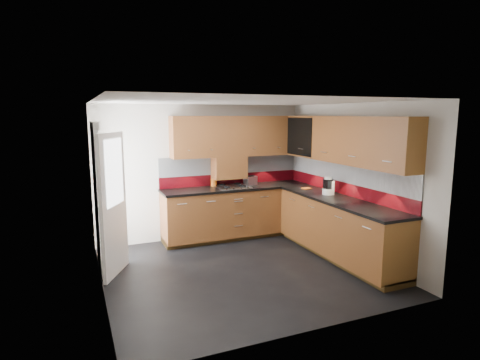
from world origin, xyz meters
name	(u,v)px	position (x,y,z in m)	size (l,w,h in m)	color
room	(242,167)	(0.00, 0.00, 1.50)	(4.00, 3.80, 2.64)	black
base_cabinets	(283,221)	(1.07, 0.72, 0.44)	(2.70, 3.20, 0.95)	#5D3614
countertop	(283,194)	(1.05, 0.70, 0.92)	(2.72, 3.22, 0.04)	black
backsplash	(288,174)	(1.28, 0.93, 1.21)	(2.70, 3.20, 0.54)	maroon
upper_cabinets	(291,138)	(1.23, 0.78, 1.84)	(2.50, 3.20, 0.72)	#5D3614
extractor_hood	(229,167)	(0.45, 1.64, 1.28)	(0.60, 0.33, 0.40)	#5D3614
glass_cabinet	(306,135)	(1.71, 1.07, 1.87)	(0.32, 0.80, 0.66)	black
back_door	(104,200)	(-1.78, 0.75, 1.03)	(0.42, 1.19, 2.04)	white
gas_hob	(232,186)	(0.45, 1.47, 0.95)	(0.58, 0.51, 0.05)	silver
utensil_pot	(214,181)	(0.18, 1.70, 1.03)	(0.11, 0.11, 0.40)	#CE5D13
toaster	(250,181)	(0.85, 1.57, 1.02)	(0.26, 0.20, 0.17)	silver
food_processor	(328,186)	(1.64, 0.26, 1.07)	(0.18, 0.18, 0.29)	white
paper_towel	(331,188)	(1.68, 0.23, 1.05)	(0.11, 0.11, 0.23)	white
orange_cloth	(306,188)	(1.59, 0.83, 0.95)	(0.14, 0.12, 0.01)	#DC5E18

